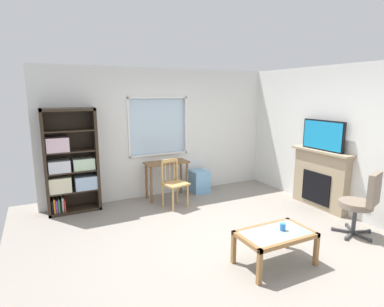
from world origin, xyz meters
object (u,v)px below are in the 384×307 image
Objects in this scene: tv at (323,135)px; office_chair at (363,201)px; fireplace at (320,179)px; sippy_cup at (283,227)px; desk_under_window at (167,169)px; wooden_chair at (174,183)px; bookshelf at (70,166)px; plastic_drawer_unit at (199,181)px; coffee_table at (275,237)px.

tv is 0.87× the size of office_chair.
sippy_cup is (-1.98, -1.17, -0.07)m from fireplace.
desk_under_window is 0.97× the size of wooden_chair.
sippy_cup is (-1.96, -1.17, -0.89)m from tv.
fireplace is (4.16, -1.87, -0.29)m from bookshelf.
wooden_chair is at bearing 152.68° from tv.
tv reaches higher than desk_under_window.
sippy_cup is at bearing -179.10° from office_chair.
wooden_chair reaches higher than plastic_drawer_unit.
desk_under_window is 9.66× the size of sippy_cup.
fireplace is 2.41m from coffee_table.
coffee_table is 0.16m from sippy_cup.
fireplace is 0.81m from tv.
desk_under_window is at bearing 143.06° from tv.
tv is (2.40, -1.24, 0.90)m from wooden_chair.
desk_under_window is at bearing 82.67° from wooden_chair.
office_chair reaches higher than desk_under_window.
sippy_cup reaches higher than coffee_table.
wooden_chair is 0.90× the size of office_chair.
bookshelf is 4.57m from fireplace.
fireplace is 1.23× the size of office_chair.
bookshelf reaches higher than plastic_drawer_unit.
plastic_drawer_unit is at bearing 130.93° from tv.
wooden_chair reaches higher than sippy_cup.
desk_under_window is at bearing 143.27° from fireplace.
coffee_table is at bearing -99.79° from plastic_drawer_unit.
bookshelf is at bearing 178.65° from plastic_drawer_unit.
tv is at bearing 29.47° from coffee_table.
desk_under_window is at bearing 94.97° from coffee_table.
desk_under_window is 0.54m from wooden_chair.
sippy_cup is at bearing -97.59° from plastic_drawer_unit.
desk_under_window reaches higher than sippy_cup.
office_chair is 1.68m from coffee_table.
office_chair is at bearing 0.90° from sippy_cup.
tv reaches higher than wooden_chair.
desk_under_window is at bearing 123.56° from office_chair.
desk_under_window is 1.83× the size of plastic_drawer_unit.
fireplace reaches higher than wooden_chair.
wooden_chair reaches higher than desk_under_window.
bookshelf is 2.06× the size of wooden_chair.
sippy_cup is at bearing -54.35° from bookshelf.
wooden_chair is 3.11m from office_chair.
fireplace is (2.42, -1.24, 0.08)m from wooden_chair.
plastic_drawer_unit is (0.83, 0.56, -0.23)m from wooden_chair.
fireplace reaches higher than desk_under_window.
tv is 1.46m from office_chair.
plastic_drawer_unit is at bearing 111.39° from office_chair.
wooden_chair is 2.85m from tv.
bookshelf is at bearing 141.08° from office_chair.
fireplace is 1.40× the size of tv.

